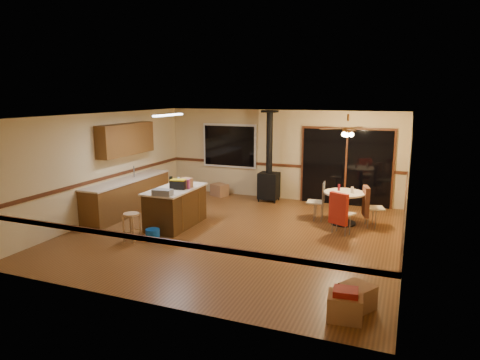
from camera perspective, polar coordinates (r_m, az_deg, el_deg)
The scene contains 35 objects.
floor at distance 9.61m, azimuth -0.67°, elevation -7.07°, with size 7.00×7.00×0.00m, color brown.
ceiling at distance 9.13m, azimuth -0.70°, elevation 8.61°, with size 7.00×7.00×0.00m, color silver.
wall_back at distance 12.55m, azimuth 5.42°, elevation 3.36°, with size 7.00×7.00×0.00m, color #D0B883.
wall_front at distance 6.28m, azimuth -12.98°, elevation -5.04°, with size 7.00×7.00×0.00m, color #D0B883.
wall_left at distance 11.08m, azimuth -17.68°, elevation 1.80°, with size 7.00×7.00×0.00m, color #D0B883.
wall_right at distance 8.61m, azimuth 21.40°, elevation -1.09°, with size 7.00×7.00×0.00m, color #D0B883.
chair_rail at distance 9.34m, azimuth -0.68°, elevation -1.24°, with size 7.00×7.00×0.08m, color #4B2412, non-canonical shape.
window at distance 13.01m, azimuth -1.42°, elevation 4.58°, with size 1.72×0.10×1.32m, color black.
sliding_door at distance 12.15m, azimuth 13.96°, elevation 1.61°, with size 2.52×0.10×2.10m, color black.
lower_cabinets at distance 11.45m, azimuth -14.68°, elevation -2.18°, with size 0.60×3.00×0.86m, color brown.
countertop at distance 11.36m, azimuth -14.79°, elevation 0.03°, with size 0.64×3.04×0.04m, color beige.
upper_cabinets at distance 11.44m, azimuth -14.96°, elevation 5.28°, with size 0.35×2.00×0.80m, color brown.
kitchen_island at distance 10.12m, azimuth -8.56°, elevation -3.56°, with size 0.88×1.68×0.90m.
wood_stove at distance 12.27m, azimuth 3.88°, elevation 0.50°, with size 0.55×0.50×2.52m.
ceiling_fan at distance 10.14m, azimuth 14.15°, elevation 6.35°, with size 0.24×0.24×0.55m.
fluorescent_strip at distance 10.21m, azimuth -9.53°, elevation 8.53°, with size 0.10×1.20×0.04m, color white.
toolbox_grey at distance 9.35m, azimuth -10.29°, elevation -1.64°, with size 0.42×0.23×0.13m, color slate.
toolbox_black at distance 9.91m, azimuth -8.26°, elevation -0.63°, with size 0.36×0.19×0.20m, color black.
toolbox_yellow_lid at distance 9.89m, azimuth -8.27°, elevation 0.00°, with size 0.34×0.18×0.03m, color gold.
box_on_island at distance 10.02m, azimuth -7.40°, elevation -0.42°, with size 0.24×0.33×0.22m, color #946542.
bottle_dark at distance 10.00m, azimuth -9.18°, elevation -0.31°, with size 0.08×0.08×0.28m, color black.
bottle_pink at distance 9.90m, azimuth -6.87°, elevation -0.56°, with size 0.07×0.07×0.21m, color #D84C8C.
bottle_white at distance 10.39m, azimuth -8.18°, elevation -0.13°, with size 0.06×0.06×0.18m, color white.
bar_stool at distance 9.31m, azimuth -14.22°, elevation -6.10°, with size 0.33×0.33×0.60m, color tan.
blue_bucket at distance 9.29m, azimuth -11.56°, elevation -7.16°, with size 0.30×0.30×0.25m, color blue.
dining_table at distance 10.41m, azimuth 13.70°, elevation -2.89°, with size 0.96×0.96×0.78m.
glass_red at distance 10.45m, azimuth 13.05°, elevation -0.97°, with size 0.06×0.06×0.16m, color #590C14.
glass_cream at distance 10.27m, azimuth 14.74°, elevation -1.29°, with size 0.06×0.06×0.15m, color beige.
chair_left at distance 10.59m, azimuth 10.61°, elevation -2.20°, with size 0.44×0.43×0.51m.
chair_near at distance 9.56m, azimuth 13.09°, elevation -3.73°, with size 0.58×0.60×0.70m.
chair_right at distance 10.34m, azimuth 16.59°, elevation -2.77°, with size 0.55×0.52×0.70m.
box_under_window at distance 12.99m, azimuth -2.76°, elevation -1.33°, with size 0.46×0.37×0.37m, color #946542.
box_corner_a at distance 6.28m, azimuth 13.82°, elevation -16.13°, with size 0.47×0.39×0.36m, color #946542.
box_corner_b at distance 6.63m, azimuth 15.39°, elevation -14.70°, with size 0.43×0.37×0.35m, color #946542.
box_small_red at distance 6.18m, azimuth 13.92°, elevation -14.30°, with size 0.33×0.28×0.09m, color maroon.
Camera 1 is at (3.47, -8.43, 3.05)m, focal length 32.00 mm.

